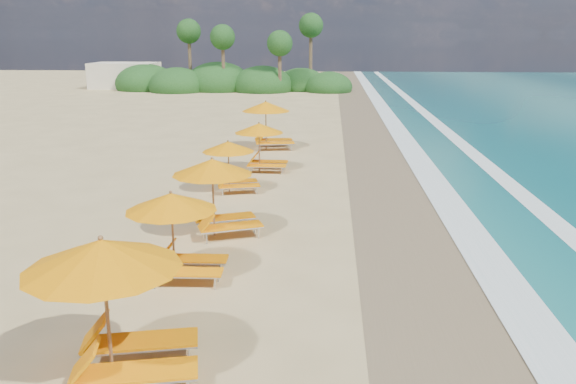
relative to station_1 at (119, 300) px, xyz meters
name	(u,v)px	position (x,y,z in m)	size (l,w,h in m)	color
ground	(288,229)	(2.26, 8.23, -1.50)	(160.00, 160.00, 0.00)	tan
wet_sand	(419,232)	(6.26, 8.23, -1.49)	(4.00, 160.00, 0.01)	#7C6849
surf_foam	(509,234)	(8.96, 8.23, -1.47)	(4.00, 160.00, 0.01)	white
station_1	(119,300)	(0.00, 0.00, 0.00)	(3.27, 3.14, 2.67)	olive
station_2	(180,230)	(-0.08, 4.33, -0.24)	(2.46, 2.28, 2.25)	olive
station_3	(219,191)	(0.26, 7.62, -0.15)	(3.12, 3.08, 2.40)	olive
station_4	(233,163)	(-0.16, 12.54, -0.37)	(2.50, 2.42, 2.01)	olive
station_5	(263,144)	(0.59, 16.10, -0.27)	(2.36, 2.18, 2.18)	olive
station_6	(270,122)	(0.35, 21.25, -0.06)	(3.06, 2.93, 2.56)	olive
treeline	(227,81)	(-7.67, 53.74, -0.50)	(25.80, 8.80, 9.74)	#163D14
beach_building	(125,75)	(-19.74, 56.23, -0.10)	(7.00, 5.00, 2.80)	beige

